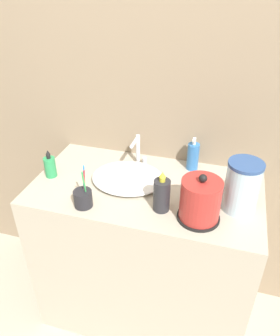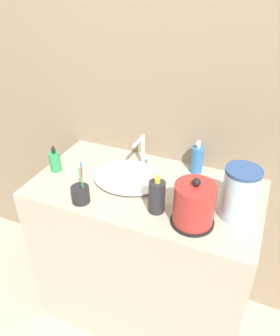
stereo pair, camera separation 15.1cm
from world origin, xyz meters
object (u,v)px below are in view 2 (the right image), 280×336
at_px(toothbrush_cup, 81,194).
at_px(shampoo_bottle, 157,196).
at_px(electric_kettle, 194,206).
at_px(water_pitcher, 240,193).
at_px(mouthwash_bottle, 55,161).
at_px(faucet, 143,150).
at_px(lotion_bottle, 197,160).

xyz_separation_m(toothbrush_cup, shampoo_bottle, (0.33, 0.07, 0.04)).
xyz_separation_m(electric_kettle, water_pitcher, (0.16, 0.11, 0.03)).
bearing_deg(mouthwash_bottle, electric_kettle, -8.69).
distance_m(faucet, electric_kettle, 0.49).
bearing_deg(water_pitcher, lotion_bottle, 132.32).
xyz_separation_m(lotion_bottle, water_pitcher, (0.24, -0.26, 0.04)).
bearing_deg(electric_kettle, faucet, 137.02).
height_order(faucet, toothbrush_cup, toothbrush_cup).
bearing_deg(lotion_bottle, electric_kettle, -77.41).
distance_m(shampoo_bottle, mouthwash_bottle, 0.59).
relative_size(toothbrush_cup, shampoo_bottle, 1.07).
xyz_separation_m(electric_kettle, toothbrush_cup, (-0.49, -0.06, -0.05)).
height_order(electric_kettle, toothbrush_cup, electric_kettle).
relative_size(shampoo_bottle, water_pitcher, 0.83).
bearing_deg(mouthwash_bottle, water_pitcher, 0.04).
relative_size(faucet, toothbrush_cup, 0.81).
xyz_separation_m(electric_kettle, mouthwash_bottle, (-0.75, 0.11, -0.03)).
xyz_separation_m(faucet, mouthwash_bottle, (-0.39, -0.22, -0.04)).
distance_m(lotion_bottle, shampoo_bottle, 0.37).
height_order(shampoo_bottle, water_pitcher, water_pitcher).
bearing_deg(mouthwash_bottle, toothbrush_cup, -33.97).
height_order(faucet, mouthwash_bottle, faucet).
height_order(faucet, shampoo_bottle, shampoo_bottle).
relative_size(faucet, shampoo_bottle, 0.87).
height_order(lotion_bottle, shampoo_bottle, shampoo_bottle).
bearing_deg(faucet, toothbrush_cup, -108.60).
bearing_deg(mouthwash_bottle, shampoo_bottle, -9.67).
height_order(shampoo_bottle, mouthwash_bottle, shampoo_bottle).
xyz_separation_m(faucet, electric_kettle, (0.36, -0.34, -0.00)).
bearing_deg(water_pitcher, shampoo_bottle, -162.53).
distance_m(lotion_bottle, mouthwash_bottle, 0.71).
height_order(toothbrush_cup, water_pitcher, water_pitcher).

